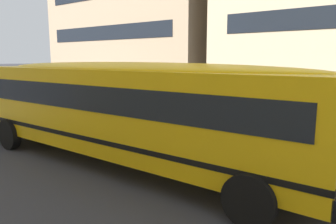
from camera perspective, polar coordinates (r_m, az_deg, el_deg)
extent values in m
plane|color=#38383D|center=(10.13, 9.21, -8.63)|extent=(400.00, 400.00, 0.00)
cube|color=gray|center=(16.95, 21.34, -1.81)|extent=(120.00, 3.00, 0.01)
cube|color=silver|center=(10.12, 9.21, -8.62)|extent=(110.00, 0.16, 0.01)
cube|color=yellow|center=(9.49, -7.34, 0.64)|extent=(11.58, 2.70, 2.31)
cube|color=yellow|center=(14.92, -25.83, 0.72)|extent=(1.70, 2.22, 1.16)
cube|color=black|center=(15.73, -27.14, -0.41)|extent=(0.23, 2.63, 0.38)
cube|color=black|center=(9.43, -7.39, 3.14)|extent=(10.89, 2.74, 0.67)
cube|color=black|center=(9.61, -7.25, -3.39)|extent=(11.60, 2.73, 0.13)
ellipsoid|color=yellow|center=(9.38, -7.49, 7.64)|extent=(11.12, 2.49, 0.38)
cylinder|color=red|center=(13.23, -14.30, 2.40)|extent=(0.47, 0.47, 0.03)
cylinder|color=black|center=(12.48, -26.27, -3.56)|extent=(1.05, 0.30, 1.05)
cylinder|color=black|center=(13.82, -16.54, -1.78)|extent=(1.05, 0.30, 1.05)
cylinder|color=black|center=(6.36, 14.23, -14.94)|extent=(1.05, 0.30, 1.05)
cylinder|color=black|center=(8.70, 21.06, -8.57)|extent=(1.05, 0.30, 1.05)
cube|color=maroon|center=(29.51, -25.75, 3.69)|extent=(3.94, 1.80, 0.70)
cube|color=black|center=(29.60, -25.97, 4.99)|extent=(2.24, 1.62, 0.64)
cylinder|color=black|center=(28.77, -23.06, 3.05)|extent=(0.60, 0.20, 0.60)
cylinder|color=black|center=(28.01, -26.11, 2.69)|extent=(0.60, 0.20, 0.60)
cylinder|color=black|center=(31.08, -25.33, 3.32)|extent=(0.60, 0.20, 0.60)
cube|color=tan|center=(29.80, -3.90, 15.72)|extent=(15.42, 9.53, 12.80)
cube|color=black|center=(26.23, -10.73, 6.64)|extent=(12.96, 0.04, 1.10)
cube|color=black|center=(26.28, -10.95, 13.63)|extent=(12.96, 0.04, 1.10)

